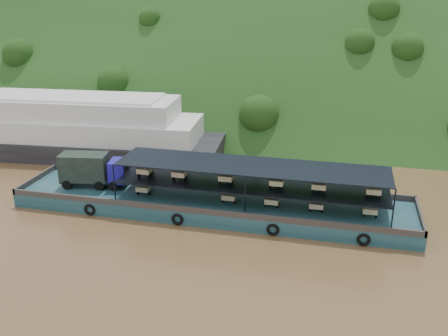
# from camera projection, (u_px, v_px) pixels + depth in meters

# --- Properties ---
(ground) EXTENTS (160.00, 160.00, 0.00)m
(ground) POSITION_uv_depth(u_px,v_px,m) (238.00, 216.00, 43.31)
(ground) COLOR brown
(ground) RESTS_ON ground
(hillside) EXTENTS (140.00, 39.60, 39.60)m
(hillside) POSITION_uv_depth(u_px,v_px,m) (287.00, 116.00, 76.15)
(hillside) COLOR #183312
(hillside) RESTS_ON ground
(cargo_barge) EXTENTS (35.00, 7.18, 4.54)m
(cargo_barge) POSITION_uv_depth(u_px,v_px,m) (205.00, 198.00, 44.19)
(cargo_barge) COLOR #133843
(cargo_barge) RESTS_ON ground
(passenger_ferry) EXTENTS (35.24, 11.50, 7.01)m
(passenger_ferry) POSITION_uv_depth(u_px,v_px,m) (74.00, 129.00, 58.32)
(passenger_ferry) COLOR black
(passenger_ferry) RESTS_ON ground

